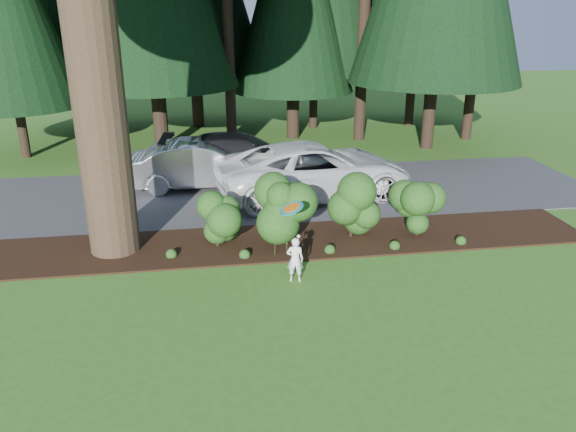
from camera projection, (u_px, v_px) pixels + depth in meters
The scene contains 10 objects.
ground at pixel (317, 302), 12.00m from camera, with size 80.00×80.00×0.00m, color #3A601B.
mulch_bed at pixel (293, 241), 14.99m from camera, with size 16.00×2.50×0.05m, color black.
driveway at pixel (273, 192), 18.92m from camera, with size 22.00×6.00×0.03m, color #38383A.
shrub_row at pixel (323, 214), 14.72m from camera, with size 6.53×1.60×1.61m.
lily_cluster at pixel (287, 238), 14.00m from camera, with size 0.69×0.09×0.57m.
car_silver_wagon at pixel (203, 164), 19.11m from camera, with size 1.70×4.88×1.61m, color #B3B3B8.
car_white_suv at pixel (314, 170), 18.19m from camera, with size 2.93×6.35×1.76m, color silver.
car_dark_suv at pixel (241, 157), 20.04m from camera, with size 2.28×5.60×1.63m, color black.
child at pixel (295, 260), 12.71m from camera, with size 0.39×0.26×1.08m, color white.
frisbee at pixel (291, 208), 12.50m from camera, with size 0.55×0.57×0.25m.
Camera 1 is at (-2.24, -10.34, 5.98)m, focal length 35.00 mm.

